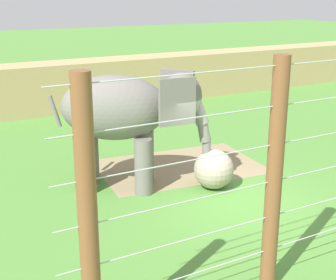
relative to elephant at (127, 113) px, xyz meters
The scene contains 5 objects.
ground_plane 3.66m from the elephant, 47.73° to the right, with size 120.00×120.00×0.00m, color #518938.
dirt_patch 3.01m from the elephant, 19.96° to the left, with size 4.82×3.16×0.01m, color #937F5B.
embankment_wall 9.93m from the elephant, 78.21° to the left, with size 36.00×1.80×2.13m, color tan.
elephant is the anchor object (origin of this frame).
enrichment_ball 2.78m from the elephant, 30.21° to the right, with size 1.08×1.08×1.08m, color tan.
Camera 1 is at (-7.10, -9.09, 5.14)m, focal length 52.16 mm.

